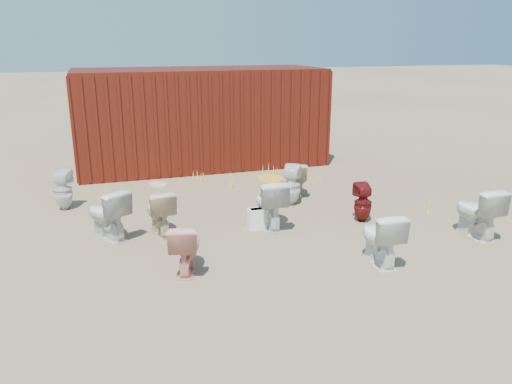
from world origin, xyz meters
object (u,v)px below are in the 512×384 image
object	(u,v)px
toilet_back_e	(291,185)
toilet_back_a	(63,190)
toilet_front_c	(381,238)
toilet_front_maroon	(363,203)
toilet_back_beige_right	(298,179)
loose_tank	(263,218)
shipping_container	(200,117)
toilet_front_e	(477,212)
toilet_back_beige_left	(160,212)
toilet_front_a	(107,214)
toilet_back_yellowlid	(270,203)
toilet_front_pink	(185,247)

from	to	relation	value
toilet_back_e	toilet_back_a	bearing A→B (deg)	17.23
toilet_front_c	toilet_front_maroon	distance (m)	1.74
toilet_back_beige_right	loose_tank	size ratio (longest dim) A/B	1.40
shipping_container	toilet_front_e	size ratio (longest dim) A/B	7.10
toilet_back_a	loose_tank	bearing A→B (deg)	165.71
toilet_back_beige_left	toilet_back_e	world-z (taller)	toilet_back_e
shipping_container	toilet_back_beige_left	xyz separation A→B (m)	(-1.66, -4.64, -0.82)
toilet_front_a	toilet_back_yellowlid	size ratio (longest dim) A/B	0.97
toilet_front_a	toilet_back_a	world-z (taller)	toilet_front_a
toilet_back_beige_left	toilet_back_e	xyz separation A→B (m)	(2.60, 0.78, 0.01)
toilet_back_yellowlid	toilet_back_e	xyz separation A→B (m)	(0.80, 1.04, -0.03)
toilet_front_maroon	toilet_back_yellowlid	bearing A→B (deg)	-2.03
toilet_back_e	loose_tank	size ratio (longest dim) A/B	1.55
toilet_back_beige_left	toilet_front_pink	bearing A→B (deg)	89.97
toilet_front_a	toilet_back_a	xyz separation A→B (m)	(-0.75, 1.76, -0.03)
toilet_front_maroon	toilet_back_e	distance (m)	1.52
shipping_container	toilet_back_a	world-z (taller)	shipping_container
toilet_front_c	toilet_back_a	world-z (taller)	toilet_front_c
toilet_front_pink	toilet_front_e	world-z (taller)	toilet_front_e
toilet_back_yellowlid	loose_tank	distance (m)	0.28
loose_tank	toilet_front_maroon	bearing A→B (deg)	-7.45
toilet_front_c	toilet_back_e	size ratio (longest dim) A/B	1.01
toilet_front_c	loose_tank	bearing A→B (deg)	-54.63
toilet_back_a	toilet_back_beige_right	world-z (taller)	toilet_back_a
toilet_back_beige_left	toilet_front_c	bearing A→B (deg)	137.49
toilet_front_a	toilet_front_pink	world-z (taller)	toilet_front_a
toilet_front_c	loose_tank	distance (m)	2.17
shipping_container	toilet_back_beige_right	xyz separation A→B (m)	(1.31, -3.34, -0.85)
toilet_front_a	toilet_back_yellowlid	bearing A→B (deg)	142.80
toilet_front_e	toilet_back_beige_left	world-z (taller)	toilet_front_e
toilet_back_beige_right	loose_tank	xyz separation A→B (m)	(-1.28, -1.56, -0.17)
toilet_front_a	toilet_front_c	distance (m)	4.21
shipping_container	loose_tank	size ratio (longest dim) A/B	12.00
toilet_front_a	toilet_back_e	world-z (taller)	toilet_front_a
toilet_front_pink	loose_tank	xyz separation A→B (m)	(1.53, 1.26, -0.18)
loose_tank	toilet_back_beige_left	bearing A→B (deg)	171.20
toilet_front_a	toilet_front_e	size ratio (longest dim) A/B	0.97
loose_tank	toilet_front_pink	bearing A→B (deg)	-140.59
toilet_back_a	toilet_front_maroon	bearing A→B (deg)	173.64
toilet_front_pink	toilet_back_beige_left	bearing A→B (deg)	-67.61
toilet_front_c	toilet_back_beige_left	size ratio (longest dim) A/B	1.03
toilet_front_a	toilet_front_c	xyz separation A→B (m)	(3.62, -2.16, -0.02)
toilet_front_maroon	toilet_back_yellowlid	distance (m)	1.66
toilet_front_maroon	toilet_back_a	bearing A→B (deg)	-18.79
toilet_front_a	toilet_back_beige_right	bearing A→B (deg)	167.82
toilet_back_e	toilet_front_c	bearing A→B (deg)	125.14
toilet_back_a	toilet_back_beige_left	distance (m)	2.39
toilet_front_maroon	toilet_front_a	bearing A→B (deg)	-1.33
toilet_front_e	toilet_back_beige_right	size ratio (longest dim) A/B	1.21
toilet_front_pink	loose_tank	size ratio (longest dim) A/B	1.42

